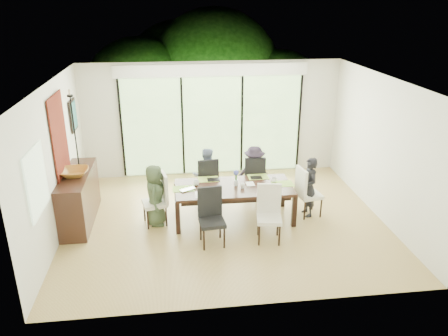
{
  "coord_description": "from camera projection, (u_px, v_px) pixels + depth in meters",
  "views": [
    {
      "loc": [
        -0.95,
        -7.41,
        4.04
      ],
      "look_at": [
        0.0,
        0.25,
        1.0
      ],
      "focal_mm": 35.0,
      "sensor_mm": 36.0,
      "label": 1
    }
  ],
  "objects": [
    {
      "name": "table_leg_fr",
      "position": [
        294.0,
        211.0,
        8.12
      ],
      "size": [
        0.08,
        0.08,
        0.64
      ],
      "primitive_type": "cube",
      "color": "black",
      "rests_on": "floor"
    },
    {
      "name": "laptop",
      "position": [
        189.0,
        190.0,
        8.06
      ],
      "size": [
        0.36,
        0.32,
        0.02
      ],
      "primitive_type": "imported",
      "rotation": [
        0.0,
        0.0,
        0.51
      ],
      "color": "silver",
      "rests_on": "table_top"
    },
    {
      "name": "blinds_header",
      "position": [
        212.0,
        70.0,
        9.79
      ],
      "size": [
        4.4,
        0.06,
        0.28
      ],
      "primitive_type": "cube",
      "color": "white",
      "rests_on": "wall_back"
    },
    {
      "name": "person_far_right",
      "position": [
        254.0,
        173.0,
        9.12
      ],
      "size": [
        0.61,
        0.45,
        1.19
      ],
      "primitive_type": "imported",
      "rotation": [
        0.0,
        0.0,
        2.94
      ],
      "color": "#251C2B",
      "rests_on": "floor"
    },
    {
      "name": "tapestry",
      "position": [
        59.0,
        136.0,
        7.84
      ],
      "size": [
        0.02,
        1.0,
        1.5
      ],
      "primitive_type": "cube",
      "color": "maroon",
      "rests_on": "wall_left"
    },
    {
      "name": "mullion_d",
      "position": [
        299.0,
        123.0,
        10.51
      ],
      "size": [
        0.05,
        0.04,
        2.3
      ],
      "primitive_type": "cube",
      "color": "black",
      "rests_on": "wall_back"
    },
    {
      "name": "glass_doors",
      "position": [
        212.0,
        126.0,
        10.27
      ],
      "size": [
        4.2,
        0.02,
        2.3
      ],
      "primitive_type": "cube",
      "color": "#598C3F",
      "rests_on": "wall_back"
    },
    {
      "name": "bowl",
      "position": [
        74.0,
        173.0,
        7.97
      ],
      "size": [
        0.52,
        0.52,
        0.13
      ],
      "primitive_type": "imported",
      "color": "#976220",
      "rests_on": "sideboard"
    },
    {
      "name": "placemat_left",
      "position": [
        183.0,
        189.0,
        8.15
      ],
      "size": [
        0.41,
        0.29,
        0.01
      ],
      "primitive_type": "cube",
      "color": "#79A53A",
      "rests_on": "table_top"
    },
    {
      "name": "art_canvas",
      "position": [
        74.0,
        115.0,
        9.02
      ],
      "size": [
        0.01,
        0.45,
        0.55
      ],
      "primitive_type": "cube",
      "color": "#1B5657",
      "rests_on": "wall_left"
    },
    {
      "name": "vase",
      "position": [
        236.0,
        182.0,
        8.29
      ],
      "size": [
        0.07,
        0.07,
        0.11
      ],
      "primitive_type": "cylinder",
      "color": "silver",
      "rests_on": "table_top"
    },
    {
      "name": "hyacinth_stems",
      "position": [
        236.0,
        177.0,
        8.25
      ],
      "size": [
        0.04,
        0.04,
        0.15
      ],
      "primitive_type": "cylinder",
      "color": "#337226",
      "rests_on": "table_top"
    },
    {
      "name": "tablet_far_r",
      "position": [
        256.0,
        178.0,
        8.64
      ],
      "size": [
        0.22,
        0.16,
        0.01
      ],
      "primitive_type": "cube",
      "color": "black",
      "rests_on": "table_top"
    },
    {
      "name": "wall_right",
      "position": [
        383.0,
        149.0,
        8.28
      ],
      "size": [
        0.02,
        5.0,
        2.7
      ],
      "primitive_type": "cube",
      "color": "silver",
      "rests_on": "floor"
    },
    {
      "name": "deck",
      "position": [
        209.0,
        162.0,
        11.59
      ],
      "size": [
        6.0,
        1.8,
        0.1
      ],
      "primitive_type": "cube",
      "color": "brown",
      "rests_on": "ground"
    },
    {
      "name": "table_apron",
      "position": [
        234.0,
        192.0,
        8.3
      ],
      "size": [
        2.03,
        0.83,
        0.09
      ],
      "primitive_type": "cube",
      "color": "black",
      "rests_on": "floor"
    },
    {
      "name": "person_left_end",
      "position": [
        155.0,
        195.0,
        8.12
      ],
      "size": [
        0.42,
        0.6,
        1.19
      ],
      "primitive_type": "imported",
      "rotation": [
        0.0,
        0.0,
        1.43
      ],
      "color": "#3E4F35",
      "rests_on": "floor"
    },
    {
      "name": "hyacinth_blooms",
      "position": [
        236.0,
        173.0,
        8.22
      ],
      "size": [
        0.1,
        0.1,
        0.1
      ],
      "primitive_type": "sphere",
      "color": "#4B53BD",
      "rests_on": "table_top"
    },
    {
      "name": "table_leg_bl",
      "position": [
        177.0,
        198.0,
        8.67
      ],
      "size": [
        0.08,
        0.08,
        0.64
      ],
      "primitive_type": "cube",
      "color": "black",
      "rests_on": "floor"
    },
    {
      "name": "candlestick_base",
      "position": [
        79.0,
        166.0,
        8.4
      ],
      "size": [
        0.11,
        0.11,
        0.04
      ],
      "primitive_type": "cylinder",
      "color": "black",
      "rests_on": "sideboard"
    },
    {
      "name": "wall_back",
      "position": [
        212.0,
        119.0,
        10.26
      ],
      "size": [
        6.0,
        0.02,
        2.7
      ],
      "primitive_type": "cube",
      "color": "silver",
      "rests_on": "floor"
    },
    {
      "name": "chair_right_end",
      "position": [
        310.0,
        191.0,
        8.5
      ],
      "size": [
        0.49,
        0.49,
        1.01
      ],
      "primitive_type": null,
      "rotation": [
        0.0,
        0.0,
        1.74
      ],
      "color": "white",
      "rests_on": "floor"
    },
    {
      "name": "ceiling",
      "position": [
        226.0,
        80.0,
        7.44
      ],
      "size": [
        6.0,
        5.0,
        0.01
      ],
      "primitive_type": "cube",
      "color": "white",
      "rests_on": "wall_back"
    },
    {
      "name": "mullion_a",
      "position": [
        122.0,
        129.0,
        10.02
      ],
      "size": [
        0.05,
        0.04,
        2.3
      ],
      "primitive_type": "cube",
      "color": "black",
      "rests_on": "wall_back"
    },
    {
      "name": "candlestick_pan",
      "position": [
        70.0,
        96.0,
        7.9
      ],
      "size": [
        0.11,
        0.11,
        0.03
      ],
      "primitive_type": "cylinder",
      "color": "black",
      "rests_on": "sideboard"
    },
    {
      "name": "person_far_left",
      "position": [
        206.0,
        176.0,
        9.01
      ],
      "size": [
        0.56,
        0.35,
        1.19
      ],
      "primitive_type": "imported",
      "rotation": [
        0.0,
        0.0,
        3.15
      ],
      "color": "#788AAE",
      "rests_on": "floor"
    },
    {
      "name": "side_window",
      "position": [
        37.0,
        181.0,
        6.44
      ],
      "size": [
        0.02,
        0.9,
        1.0
      ],
      "primitive_type": "cube",
      "color": "#8CAD7F",
      "rests_on": "wall_left"
    },
    {
      "name": "papers",
      "position": [
        271.0,
        185.0,
        8.29
      ],
      "size": [
        0.28,
        0.2,
        0.0
      ],
      "primitive_type": "cube",
      "color": "white",
      "rests_on": "table_top"
    },
    {
      "name": "art_frame",
      "position": [
        73.0,
        115.0,
        9.02
      ],
      "size": [
        0.03,
        0.55,
        0.65
      ],
      "primitive_type": "cube",
      "color": "black",
      "rests_on": "wall_left"
    },
    {
      "name": "table_leg_br",
      "position": [
        283.0,
        192.0,
        8.92
      ],
      "size": [
        0.08,
        0.08,
        0.64
      ],
      "primitive_type": "cube",
      "color": "black",
      "rests_on": "floor"
    },
    {
      "name": "table_leg_fl",
      "position": [
        178.0,
        218.0,
        7.87
      ],
      "size": [
        0.08,
        0.08,
        0.64
      ],
      "primitive_type": "cube",
      "color": "black",
      "rests_on": "floor"
    },
    {
      "name": "placemat_far_r",
      "position": [
        258.0,
        177.0,
        8.69
      ],
      "size": [
        0.41,
        0.29,
        0.01
      ],
      "primitive_type": "cube",
      "color": "#87A83C",
      "rests_on": "table_top"
    },
    {
      "name": "rail_top",
      "position": [
        207.0,
        131.0,
        12.11
      ],
      "size": [
        6.0,
        0.08,
        0.06
      ],
      "primitive_type": "cube",
      "color": "#543624",
      "rests_on": "deck"
    },
    {
      "name": "table_top",
      "position": [
        234.0,
        188.0,
        8.27
      ],
      "size": [
        2.21,
        1.01,
        0.06
      ],
      "primitive_type": "cube",
      "color": "black",
      "rests_on": "floor"
    },
    {
      "name": "wall_front",
      "position": [
        250.0,
        220.0,
        5.62
      ],
      "size": [
        6.0,
        0.02,
        2.7
      ],
      "primitive_type": "cube",
      "color": "silver",
      "rests_on": "floor"
    },
    {
      "name": "sideboard",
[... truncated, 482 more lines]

